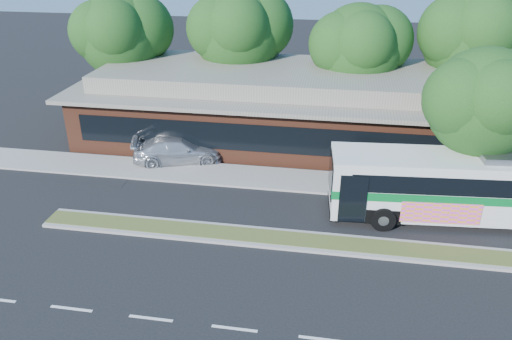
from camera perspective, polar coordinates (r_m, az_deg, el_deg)
name	(u,v)px	position (r m, az deg, el deg)	size (l,w,h in m)	color
ground	(328,253)	(21.55, 8.25, -9.35)	(120.00, 120.00, 0.00)	black
median_strip	(329,243)	(22.00, 8.32, -8.30)	(26.00, 1.10, 0.15)	#475825
sidewalk	(333,183)	(27.02, 8.75, -1.47)	(44.00, 2.60, 0.12)	gray
parking_lot	(57,138)	(35.17, -21.81, 3.43)	(14.00, 12.00, 0.01)	black
plaza_building	(338,107)	(32.31, 9.33, 7.12)	(33.20, 11.20, 4.45)	brown
tree_bg_a	(127,34)	(36.43, -14.51, 14.87)	(6.47, 5.80, 8.63)	black
tree_bg_b	(245,30)	(34.98, -1.28, 15.67)	(6.69, 6.00, 9.00)	black
tree_bg_c	(365,46)	(33.53, 12.30, 13.71)	(6.24, 5.60, 8.26)	black
tree_bg_d	(479,33)	(35.39, 24.17, 14.09)	(6.91, 6.20, 9.37)	black
transit_bus	(468,183)	(24.65, 23.06, -1.33)	(12.47, 3.61, 3.46)	silver
sedan	(178,150)	(29.35, -8.89, 2.31)	(2.11, 5.19, 1.51)	silver
sidewalk_tree	(492,100)	(25.13, 25.37, 7.23)	(5.63, 5.05, 7.75)	black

